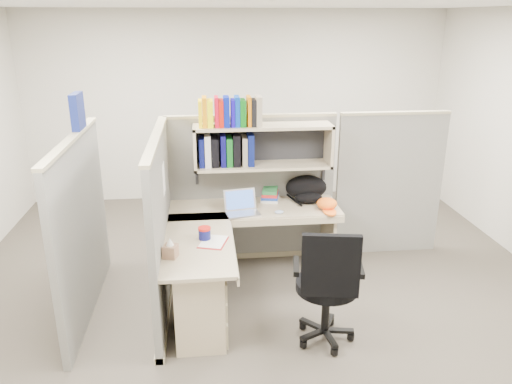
{
  "coord_description": "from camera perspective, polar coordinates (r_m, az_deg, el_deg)",
  "views": [
    {
      "loc": [
        -0.49,
        -4.2,
        2.58
      ],
      "look_at": [
        -0.02,
        0.25,
        1.01
      ],
      "focal_mm": 35.0,
      "sensor_mm": 36.0,
      "label": 1
    }
  ],
  "objects": [
    {
      "name": "snack_canister",
      "position": [
        4.41,
        -5.9,
        -4.69
      ],
      "size": [
        0.11,
        0.11,
        0.11
      ],
      "color": "#0E1052",
      "rests_on": "desk"
    },
    {
      "name": "laptop",
      "position": [
        4.92,
        -1.55,
        -1.28
      ],
      "size": [
        0.37,
        0.37,
        0.23
      ],
      "primitive_type": null,
      "rotation": [
        0.0,
        0.0,
        0.17
      ],
      "color": "#B2B1B6",
      "rests_on": "desk"
    },
    {
      "name": "task_chair",
      "position": [
        4.19,
        8.06,
        -12.5
      ],
      "size": [
        0.59,
        0.55,
        1.07
      ],
      "color": "black",
      "rests_on": "ground"
    },
    {
      "name": "ground",
      "position": [
        4.95,
        0.51,
        -12.04
      ],
      "size": [
        6.0,
        6.0,
        0.0
      ],
      "primitive_type": "plane",
      "color": "#39332C",
      "rests_on": "ground"
    },
    {
      "name": "paper_cup",
      "position": [
        5.29,
        -0.8,
        -0.55
      ],
      "size": [
        0.08,
        0.08,
        0.09
      ],
      "primitive_type": "cylinder",
      "rotation": [
        0.0,
        0.0,
        -0.21
      ],
      "color": "silver",
      "rests_on": "desk"
    },
    {
      "name": "loose_paper",
      "position": [
        4.38,
        -4.92,
        -5.64
      ],
      "size": [
        0.27,
        0.32,
        0.0
      ],
      "primitive_type": null,
      "rotation": [
        0.0,
        0.0,
        -0.3
      ],
      "color": "white",
      "rests_on": "desk"
    },
    {
      "name": "mouse",
      "position": [
        4.97,
        2.66,
        -2.29
      ],
      "size": [
        0.09,
        0.07,
        0.03
      ],
      "primitive_type": "ellipsoid",
      "rotation": [
        0.0,
        0.0,
        -0.06
      ],
      "color": "#96ACD5",
      "rests_on": "desk"
    },
    {
      "name": "room_shell",
      "position": [
        4.33,
        0.58,
        6.58
      ],
      "size": [
        6.0,
        6.0,
        6.0
      ],
      "color": "beige",
      "rests_on": "ground"
    },
    {
      "name": "book_stack",
      "position": [
        5.33,
        1.62,
        -0.26
      ],
      "size": [
        0.23,
        0.28,
        0.12
      ],
      "primitive_type": null,
      "rotation": [
        0.0,
        0.0,
        -0.2
      ],
      "color": "gray",
      "rests_on": "desk"
    },
    {
      "name": "backpack",
      "position": [
        5.3,
        5.87,
        0.33
      ],
      "size": [
        0.46,
        0.36,
        0.26
      ],
      "primitive_type": null,
      "rotation": [
        0.0,
        0.0,
        -0.04
      ],
      "color": "black",
      "rests_on": "desk"
    },
    {
      "name": "cubicle",
      "position": [
        4.94,
        -4.29,
        -0.45
      ],
      "size": [
        3.79,
        1.84,
        1.95
      ],
      "color": "#61615C",
      "rests_on": "ground"
    },
    {
      "name": "desk",
      "position": [
        4.46,
        -4.33,
        -9.37
      ],
      "size": [
        1.74,
        1.75,
        0.73
      ],
      "color": "#9A8F6D",
      "rests_on": "ground"
    },
    {
      "name": "orange_cap",
      "position": [
        5.12,
        8.1,
        -1.32
      ],
      "size": [
        0.22,
        0.25,
        0.11
      ],
      "primitive_type": null,
      "rotation": [
        0.0,
        0.0,
        0.03
      ],
      "color": "orange",
      "rests_on": "desk"
    },
    {
      "name": "tissue_box",
      "position": [
        4.12,
        -9.78,
        -6.3
      ],
      "size": [
        0.13,
        0.13,
        0.17
      ],
      "primitive_type": null,
      "rotation": [
        0.0,
        0.0,
        -0.3
      ],
      "color": "#9A7257",
      "rests_on": "desk"
    }
  ]
}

